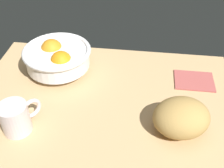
% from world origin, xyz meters
% --- Properties ---
extents(ground_plane, '(0.83, 0.58, 0.03)m').
position_xyz_m(ground_plane, '(0.00, 0.00, -0.01)').
color(ground_plane, tan).
extents(fruit_bowl, '(0.23, 0.23, 0.11)m').
position_xyz_m(fruit_bowl, '(-0.18, 0.13, 0.06)').
color(fruit_bowl, white).
rests_on(fruit_bowl, ground).
extents(bread_loaf, '(0.20, 0.18, 0.10)m').
position_xyz_m(bread_loaf, '(0.23, -0.09, 0.05)').
color(bread_loaf, tan).
rests_on(bread_loaf, ground).
extents(napkin_folded, '(0.13, 0.10, 0.01)m').
position_xyz_m(napkin_folded, '(0.29, 0.13, 0.00)').
color(napkin_folded, '#AE504B').
rests_on(napkin_folded, ground).
extents(mug, '(0.09, 0.11, 0.09)m').
position_xyz_m(mug, '(-0.22, -0.15, 0.04)').
color(mug, silver).
rests_on(mug, ground).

